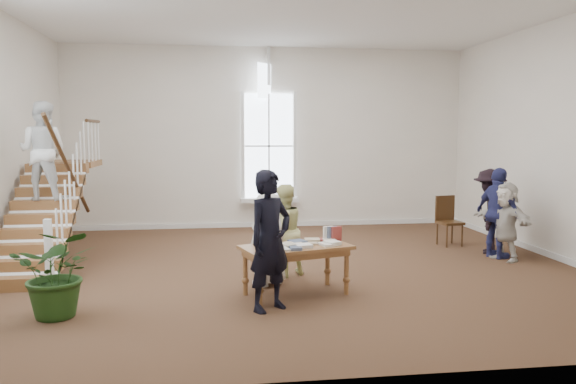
{
  "coord_description": "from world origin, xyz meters",
  "views": [
    {
      "loc": [
        -1.41,
        -9.6,
        2.37
      ],
      "look_at": [
        -0.06,
        0.4,
        1.31
      ],
      "focal_mm": 35.0,
      "sensor_mm": 36.0,
      "label": 1
    }
  ],
  "objects": [
    {
      "name": "ground",
      "position": [
        0.0,
        0.0,
        0.0
      ],
      "size": [
        10.0,
        10.0,
        0.0
      ],
      "primitive_type": "plane",
      "color": "#44291B",
      "rests_on": "ground"
    },
    {
      "name": "room_shell",
      "position": [
        -0.0,
        4.39,
        0.4
      ],
      "size": [
        10.49,
        10.0,
        10.0
      ],
      "color": "white",
      "rests_on": "ground"
    },
    {
      "name": "staircase",
      "position": [
        -4.34,
        0.75,
        1.62
      ],
      "size": [
        1.1,
        4.1,
        2.92
      ],
      "color": "brown",
      "rests_on": "ground"
    },
    {
      "name": "library_table",
      "position": [
        -0.19,
        -1.62,
        0.66
      ],
      "size": [
        1.73,
        1.2,
        0.8
      ],
      "rotation": [
        0.0,
        0.0,
        0.29
      ],
      "color": "brown",
      "rests_on": "ground"
    },
    {
      "name": "police_officer",
      "position": [
        -0.67,
        -2.27,
        0.95
      ],
      "size": [
        0.82,
        0.77,
        1.89
      ],
      "primitive_type": "imported",
      "rotation": [
        0.0,
        0.0,
        0.63
      ],
      "color": "black",
      "rests_on": "ground"
    },
    {
      "name": "elderly_woman",
      "position": [
        -0.57,
        -1.02,
        0.73
      ],
      "size": [
        0.85,
        0.79,
        1.47
      ],
      "primitive_type": "imported",
      "rotation": [
        0.0,
        0.0,
        3.73
      ],
      "color": "silver",
      "rests_on": "ground"
    },
    {
      "name": "person_yellow",
      "position": [
        -0.27,
        -0.52,
        0.77
      ],
      "size": [
        0.94,
        0.88,
        1.54
      ],
      "primitive_type": "imported",
      "rotation": [
        0.0,
        0.0,
        3.67
      ],
      "color": "#DFDC8B",
      "rests_on": "ground"
    },
    {
      "name": "woman_cluster_a",
      "position": [
        3.95,
        0.3,
        0.86
      ],
      "size": [
        0.71,
        1.09,
        1.73
      ],
      "primitive_type": "imported",
      "rotation": [
        0.0,
        0.0,
        1.89
      ],
      "color": "navy",
      "rests_on": "ground"
    },
    {
      "name": "woman_cluster_b",
      "position": [
        4.0,
        0.75,
        0.84
      ],
      "size": [
        1.03,
        1.24,
        1.67
      ],
      "primitive_type": "imported",
      "rotation": [
        0.0,
        0.0,
        4.27
      ],
      "color": "black",
      "rests_on": "ground"
    },
    {
      "name": "woman_cluster_c",
      "position": [
        4.0,
        0.1,
        0.74
      ],
      "size": [
        0.81,
        1.43,
        1.47
      ],
      "primitive_type": "imported",
      "rotation": [
        0.0,
        0.0,
        5.0
      ],
      "color": "beige",
      "rests_on": "ground"
    },
    {
      "name": "floor_plant",
      "position": [
        -3.4,
        -2.2,
        0.58
      ],
      "size": [
        1.07,
        0.93,
        1.17
      ],
      "primitive_type": "imported",
      "rotation": [
        0.0,
        0.0,
        0.02
      ],
      "color": "#1B3912",
      "rests_on": "ground"
    },
    {
      "name": "side_chair",
      "position": [
        3.54,
        1.64,
        0.59
      ],
      "size": [
        0.52,
        0.52,
        1.04
      ],
      "rotation": [
        0.0,
        0.0,
        0.17
      ],
      "color": "#38220F",
      "rests_on": "ground"
    }
  ]
}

